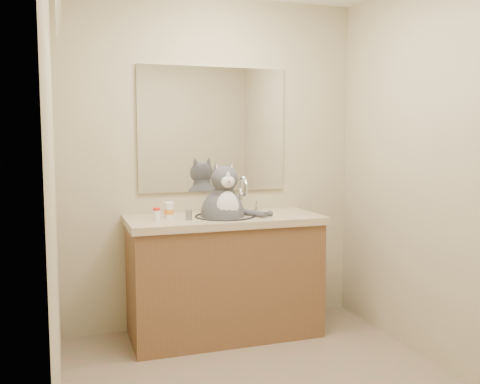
# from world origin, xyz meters

# --- Properties ---
(room) EXTENTS (2.22, 2.52, 2.42)m
(room) POSITION_xyz_m (0.00, 0.00, 1.20)
(room) COLOR #7C6F55
(room) RESTS_ON ground
(vanity) EXTENTS (1.34, 0.59, 1.12)m
(vanity) POSITION_xyz_m (0.00, 0.96, 0.44)
(vanity) COLOR brown
(vanity) RESTS_ON ground
(mirror) EXTENTS (1.10, 0.02, 0.90)m
(mirror) POSITION_xyz_m (0.00, 1.24, 1.45)
(mirror) COLOR white
(mirror) RESTS_ON room
(shower_curtain) EXTENTS (0.02, 1.30, 1.93)m
(shower_curtain) POSITION_xyz_m (-1.05, 0.10, 1.03)
(shower_curtain) COLOR beige
(shower_curtain) RESTS_ON ground
(cat) EXTENTS (0.43, 0.34, 0.60)m
(cat) POSITION_xyz_m (-0.01, 0.95, 0.88)
(cat) COLOR #46464B
(cat) RESTS_ON vanity
(pill_bottle_redcap) EXTENTS (0.06, 0.06, 0.08)m
(pill_bottle_redcap) POSITION_xyz_m (-0.47, 0.94, 0.89)
(pill_bottle_redcap) COLOR white
(pill_bottle_redcap) RESTS_ON vanity
(pill_bottle_orange) EXTENTS (0.07, 0.07, 0.11)m
(pill_bottle_orange) POSITION_xyz_m (-0.38, 1.00, 0.90)
(pill_bottle_orange) COLOR white
(pill_bottle_orange) RESTS_ON vanity
(grey_canister) EXTENTS (0.04, 0.04, 0.07)m
(grey_canister) POSITION_xyz_m (-0.27, 0.88, 0.88)
(grey_canister) COLOR slate
(grey_canister) RESTS_ON vanity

